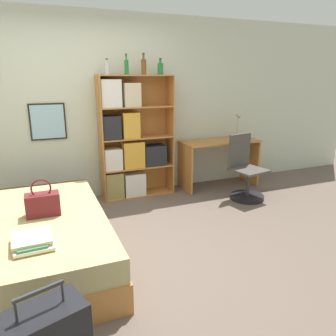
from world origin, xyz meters
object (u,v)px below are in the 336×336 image
desk (219,154)px  desk_lamp (239,119)px  bookcase (129,143)px  bottle_clear (144,66)px  bottle_green (107,68)px  bed (45,239)px  book_stack_on_bed (33,241)px  handbag (43,204)px  bottle_brown (126,67)px  bottle_blue (160,68)px  desk_chair (245,179)px

desk → desk_lamp: 0.65m
bookcase → bottle_clear: 1.08m
bottle_green → desk: (1.72, -0.11, -1.31)m
bottle_clear → desk: (1.22, -0.07, -1.34)m
bed → book_stack_on_bed: (-0.08, -0.57, 0.28)m
bed → desk_lamp: bearing=23.7°
handbag → bottle_brown: bearing=48.5°
bottle_blue → desk_lamp: 1.53m
bottle_brown → bottle_blue: bearing=0.0°
bottle_blue → book_stack_on_bed: bearing=-132.7°
desk_lamp → bottle_brown: bearing=177.7°
desk_lamp → desk_chair: (-0.27, -0.64, -0.78)m
bottle_brown → bottle_clear: 0.24m
bookcase → bottle_green: bearing=179.6°
desk_lamp → desk_chair: size_ratio=0.50×
bookcase → bottle_brown: bottle_brown is taller
bed → desk: bearing=26.2°
bottle_brown → bottle_clear: bearing=-4.7°
book_stack_on_bed → desk_chair: (2.88, 1.28, -0.21)m
bookcase → bottle_brown: size_ratio=6.49×
bed → desk_lamp: desk_lamp is taller
bottle_clear → desk_chair: bottle_clear is taller
bottle_brown → handbag: bearing=-131.5°
bottle_brown → desk_chair: bottle_brown is taller
bed → desk: 3.04m
bed → bottle_blue: bearing=39.2°
bottle_blue → desk_chair: (1.05, -0.71, -1.55)m
bottle_green → bookcase: bearing=-0.4°
desk → book_stack_on_bed: bearing=-145.8°
bookcase → bottle_clear: (0.24, -0.04, 1.06)m
bookcase → bottle_green: bottle_green is taller
bottle_clear → desk: 1.82m
bottle_brown → desk_chair: (1.54, -0.71, -1.57)m
bottle_brown → bottle_clear: bottle_clear is taller
bottle_brown → desk: bottle_brown is taller
book_stack_on_bed → bottle_blue: 3.02m
bottle_green → desk_chair: 2.48m
handbag → bottle_blue: (1.73, 1.40, 1.26)m
book_stack_on_bed → bottle_blue: (1.83, 1.99, 1.34)m
bottle_green → bottle_clear: bearing=-4.5°
bottle_blue → bottle_clear: bearing=-175.4°
bed → book_stack_on_bed: 0.64m
desk_chair → bottle_green: bearing=157.9°
bottle_clear → desk_lamp: bottle_clear is taller
handbag → bottle_green: 2.13m
book_stack_on_bed → bottle_brown: size_ratio=1.37×
desk → desk_chair: bearing=-82.7°
bottle_brown → bottle_blue: size_ratio=1.22×
book_stack_on_bed → desk_chair: size_ratio=0.40×
desk → desk_lamp: bearing=2.1°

